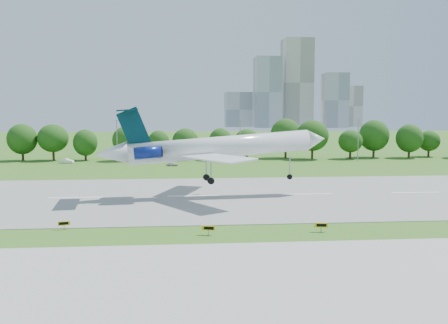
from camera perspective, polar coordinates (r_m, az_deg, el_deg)
ground at (r=62.33m, az=-2.87°, el=-7.84°), size 600.00×600.00×0.00m
runway at (r=86.80m, az=-3.50°, el=-3.91°), size 400.00×45.00×0.08m
taxiway at (r=45.04m, az=-1.98°, el=-13.20°), size 400.00×23.00×0.08m
tree_line at (r=152.77m, az=-4.19°, el=2.62°), size 288.40×8.40×10.40m
light_poles at (r=142.76m, az=-5.14°, el=2.45°), size 175.90×0.25×12.19m
skyline at (r=462.87m, az=7.83°, el=7.74°), size 127.00×52.00×80.00m
airliner at (r=85.66m, az=-1.71°, el=1.71°), size 40.29×29.10×13.05m
taxi_sign_left at (r=65.76m, az=-17.82°, el=-6.70°), size 1.48×0.50×1.04m
taxi_sign_centre at (r=59.95m, az=-1.79°, el=-7.56°), size 1.61×0.58×1.14m
taxi_sign_right at (r=62.55m, az=11.04°, el=-7.11°), size 1.62×0.40×1.13m
service_vehicle_a at (r=148.13m, az=-17.53°, el=0.12°), size 4.09×2.15×1.28m
service_vehicle_b at (r=134.88m, az=-5.95°, el=-0.23°), size 3.30×1.65×1.08m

